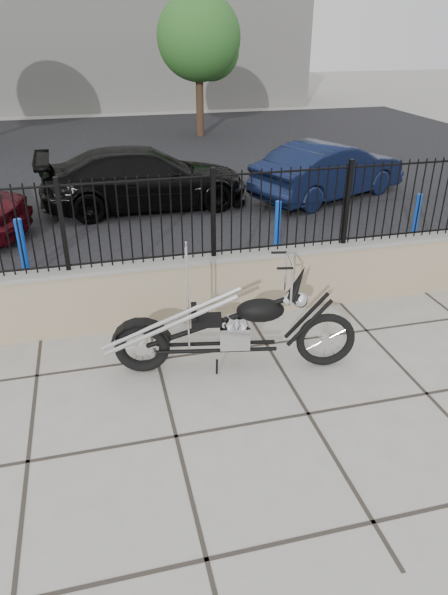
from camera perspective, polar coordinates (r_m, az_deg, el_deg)
ground_plane at (r=5.83m, az=-5.17°, el=-14.66°), size 90.00×90.00×0.00m
parking_lot at (r=17.26m, az=-12.24°, el=13.69°), size 30.00×30.00×0.00m
retaining_wall at (r=7.63m, az=-8.42°, el=0.47°), size 14.00×0.36×0.96m
iron_fence at (r=7.22m, az=-9.00°, el=8.15°), size 14.00×0.08×1.20m
background_building at (r=30.81m, az=-14.67°, el=26.75°), size 22.00×6.00×8.00m
chopper_motorcycle at (r=6.35m, az=0.66°, el=-1.20°), size 2.90×1.04×1.72m
car_black at (r=12.79m, az=-8.48°, el=12.57°), size 4.86×2.11×1.39m
car_blue at (r=13.72m, az=11.30°, el=13.29°), size 4.39×2.99×1.37m
bollard_a at (r=9.50m, az=-20.83°, el=4.82°), size 0.13×0.13×1.07m
bollard_b at (r=10.18m, az=5.77°, el=7.64°), size 0.15×0.15×0.97m
bollard_c at (r=11.55m, az=20.01°, el=8.30°), size 0.14×0.14×0.89m
tree_right at (r=21.45m, az=-2.76°, el=26.56°), size 3.06×3.06×5.17m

